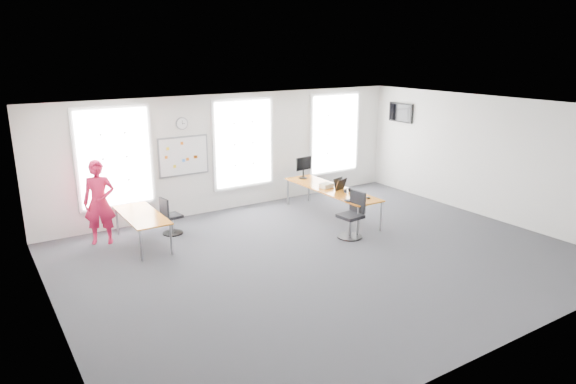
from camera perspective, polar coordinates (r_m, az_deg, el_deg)
floor at (r=10.56m, az=3.97°, el=-7.18°), size 10.00×10.00×0.00m
ceiling at (r=9.79m, az=4.30°, el=9.22°), size 10.00×10.00×0.00m
wall_back at (r=13.40m, az=-6.17°, el=4.43°), size 10.00×0.00×10.00m
wall_front at (r=7.43m, az=22.99°, el=-6.07°), size 10.00×0.00×10.00m
wall_left at (r=8.24m, az=-25.08°, el=-4.22°), size 0.00×10.00×10.00m
wall_right at (r=13.60m, az=21.31°, el=3.61°), size 0.00×10.00×10.00m
window_left at (r=12.32m, az=-18.71°, el=3.64°), size 1.60×0.06×2.20m
window_mid at (r=13.47m, az=-5.00°, el=5.39°), size 1.60×0.06×2.20m
window_right at (r=15.08m, az=5.19°, el=6.49°), size 1.60×0.06×2.20m
desk_right at (r=12.79m, az=4.80°, el=0.19°), size 0.81×3.03×0.74m
desk_left at (r=11.40m, az=-15.95°, el=-2.67°), size 0.74×1.86×0.68m
chair_right at (r=11.53m, az=7.16°, el=-2.83°), size 0.56×0.56×1.04m
chair_left at (r=11.94m, az=-12.98°, el=-2.85°), size 0.46×0.46×0.87m
person at (r=11.68m, az=-20.22°, el=-1.09°), size 0.79×0.68×1.83m
whiteboard at (r=12.83m, az=-11.52°, el=3.93°), size 1.20×0.03×0.90m
wall_clock at (r=12.70m, az=-11.72°, el=7.47°), size 0.30×0.04×0.30m
tv at (r=15.36m, az=12.43°, el=8.62°), size 0.06×0.90×0.55m
keyboard at (r=11.83m, az=7.41°, el=-0.88°), size 0.48×0.22×0.02m
mouse at (r=12.00m, az=8.93°, el=-0.64°), size 0.10×0.14×0.05m
lens_cap at (r=12.26m, az=7.67°, el=-0.33°), size 0.08×0.08×0.01m
headphones at (r=12.43m, az=6.62°, el=0.15°), size 0.18×0.10×0.11m
laptop_sleeve at (r=12.63m, az=5.79°, el=0.88°), size 0.37×0.29×0.29m
paper_stack at (r=12.83m, az=4.28°, el=0.72°), size 0.33×0.27×0.11m
monitor at (r=13.65m, az=1.74°, el=2.94°), size 0.52×0.21×0.58m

